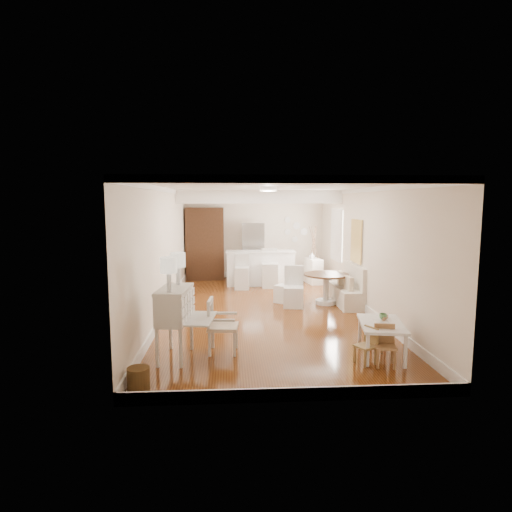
{
  "coord_description": "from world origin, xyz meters",
  "views": [
    {
      "loc": [
        -0.83,
        -9.54,
        2.49
      ],
      "look_at": [
        -0.21,
        0.3,
        1.23
      ],
      "focal_mm": 30.0,
      "sensor_mm": 36.0,
      "label": 1
    }
  ],
  "objects": [
    {
      "name": "dining_table",
      "position": [
        1.53,
        0.59,
        0.37
      ],
      "size": [
        1.34,
        1.34,
        0.75
      ],
      "primitive_type": "cylinder",
      "rotation": [
        0.0,
        0.0,
        -0.26
      ],
      "color": "#492C17",
      "rests_on": "ground"
    },
    {
      "name": "banquette",
      "position": [
        1.99,
        0.5,
        0.49
      ],
      "size": [
        0.52,
        1.6,
        0.98
      ],
      "primitive_type": "cube",
      "color": "silver",
      "rests_on": "ground"
    },
    {
      "name": "kids_chair_a",
      "position": [
        1.25,
        -3.32,
        0.29
      ],
      "size": [
        0.38,
        0.38,
        0.58
      ],
      "primitive_type": "cube",
      "rotation": [
        0.0,
        0.0,
        -1.09
      ],
      "color": "#9F7E48",
      "rests_on": "ground"
    },
    {
      "name": "kids_chair_b",
      "position": [
        1.63,
        -2.74,
        0.31
      ],
      "size": [
        0.41,
        0.41,
        0.61
      ],
      "primitive_type": "cube",
      "rotation": [
        0.0,
        0.0,
        -2.15
      ],
      "color": "#A4754A",
      "rests_on": "ground"
    },
    {
      "name": "room",
      "position": [
        0.04,
        0.32,
        1.98
      ],
      "size": [
        9.0,
        9.04,
        2.82
      ],
      "color": "brown",
      "rests_on": "ground"
    },
    {
      "name": "branch_vase",
      "position": [
        1.7,
        3.31,
        0.85
      ],
      "size": [
        0.17,
        0.17,
        0.18
      ],
      "primitive_type": "imported",
      "rotation": [
        0.0,
        0.0,
        0.03
      ],
      "color": "white",
      "rests_on": "sideboard"
    },
    {
      "name": "secretary_bureau",
      "position": [
        -1.7,
        -2.88,
        0.57
      ],
      "size": [
        0.99,
        1.01,
        1.15
      ],
      "primitive_type": "cube",
      "rotation": [
        0.0,
        0.0,
        -0.11
      ],
      "color": "beige",
      "rests_on": "ground"
    },
    {
      "name": "sideboard",
      "position": [
        1.74,
        3.27,
        0.38
      ],
      "size": [
        0.48,
        0.84,
        0.76
      ],
      "primitive_type": "cube",
      "rotation": [
        0.0,
        0.0,
        0.17
      ],
      "color": "white",
      "rests_on": "ground"
    },
    {
      "name": "slip_chair_near",
      "position": [
        0.69,
        0.34,
        0.49
      ],
      "size": [
        0.53,
        0.55,
        0.97
      ],
      "primitive_type": "cube",
      "rotation": [
        0.0,
        0.0,
        -0.17
      ],
      "color": "silver",
      "rests_on": "ground"
    },
    {
      "name": "fridge",
      "position": [
        0.3,
        4.15,
        0.9
      ],
      "size": [
        0.75,
        0.65,
        1.8
      ],
      "primitive_type": "imported",
      "color": "silver",
      "rests_on": "ground"
    },
    {
      "name": "bar_stool_left",
      "position": [
        -0.47,
        2.5,
        0.5
      ],
      "size": [
        0.43,
        0.43,
        1.0
      ],
      "primitive_type": "cube",
      "rotation": [
        0.0,
        0.0,
        -0.08
      ],
      "color": "silver",
      "rests_on": "ground"
    },
    {
      "name": "pantry_cabinet",
      "position": [
        -1.6,
        4.18,
        1.15
      ],
      "size": [
        1.2,
        0.6,
        2.3
      ],
      "primitive_type": "cube",
      "color": "#381E11",
      "rests_on": "ground"
    },
    {
      "name": "slip_chair_far",
      "position": [
        0.55,
        0.8,
        0.43
      ],
      "size": [
        0.59,
        0.58,
        0.86
      ],
      "primitive_type": "cube",
      "rotation": [
        0.0,
        0.0,
        -2.22
      ],
      "color": "silver",
      "rests_on": "ground"
    },
    {
      "name": "kids_chair_c",
      "position": [
        1.52,
        -3.43,
        0.32
      ],
      "size": [
        0.36,
        0.36,
        0.64
      ],
      "primitive_type": "cube",
      "rotation": [
        0.0,
        0.0,
        -0.19
      ],
      "color": "#A8794C",
      "rests_on": "ground"
    },
    {
      "name": "pencil_cup",
      "position": [
        1.71,
        -2.79,
        0.6
      ],
      "size": [
        0.16,
        0.16,
        0.1
      ],
      "primitive_type": "imported",
      "rotation": [
        0.0,
        0.0,
        0.41
      ],
      "color": "#58985B",
      "rests_on": "kids_table"
    },
    {
      "name": "bar_stool_right",
      "position": [
        0.35,
        2.68,
        0.57
      ],
      "size": [
        0.46,
        0.46,
        1.13
      ],
      "primitive_type": "cube",
      "rotation": [
        0.0,
        0.0,
        -0.02
      ],
      "color": "silver",
      "rests_on": "ground"
    },
    {
      "name": "gustavian_armchair",
      "position": [
        -0.94,
        -2.66,
        0.45
      ],
      "size": [
        0.56,
        0.56,
        0.9
      ],
      "primitive_type": "cube",
      "rotation": [
        0.0,
        0.0,
        1.48
      ],
      "color": "beige",
      "rests_on": "ground"
    },
    {
      "name": "breakfast_counter",
      "position": [
        0.1,
        3.1,
        0.52
      ],
      "size": [
        2.05,
        0.65,
        1.03
      ],
      "primitive_type": "cube",
      "color": "white",
      "rests_on": "ground"
    },
    {
      "name": "wicker_basket",
      "position": [
        -2.05,
        -4.01,
        0.15
      ],
      "size": [
        0.34,
        0.34,
        0.3
      ],
      "primitive_type": "cylinder",
      "rotation": [
        0.0,
        0.0,
        -0.17
      ],
      "color": "#513719",
      "rests_on": "ground"
    },
    {
      "name": "kids_table",
      "position": [
        1.62,
        -2.98,
        0.28
      ],
      "size": [
        0.86,
        1.21,
        0.55
      ],
      "primitive_type": "cube",
      "rotation": [
        0.0,
        0.0,
        -0.19
      ],
      "color": "white",
      "rests_on": "ground"
    }
  ]
}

